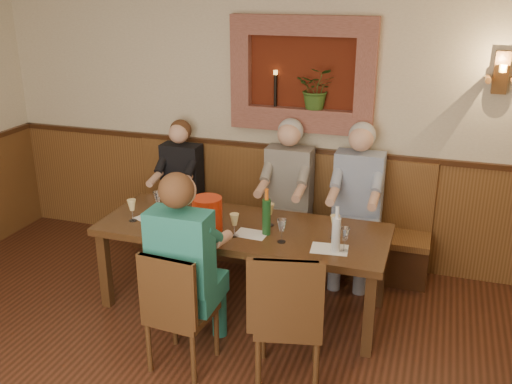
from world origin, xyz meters
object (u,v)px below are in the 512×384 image
at_px(bench, 274,229).
at_px(person_bench_left, 180,199).
at_px(dining_table, 243,235).
at_px(chair_near_right, 288,342).
at_px(person_chair_front, 188,282).
at_px(spittoon_bucket, 207,214).
at_px(water_bottle, 336,234).
at_px(person_bench_right, 355,216).
at_px(wine_bottle_green_a, 266,216).
at_px(chair_near_left, 182,332).
at_px(person_bench_mid, 286,208).
at_px(wine_bottle_green_b, 181,198).

relative_size(bench, person_bench_left, 2.18).
xyz_separation_m(dining_table, bench, (0.00, 0.94, -0.35)).
xyz_separation_m(chair_near_right, person_chair_front, (-0.77, 0.05, 0.32)).
bearing_deg(spittoon_bucket, water_bottle, -4.01).
height_order(dining_table, water_bottle, water_bottle).
distance_m(person_chair_front, water_bottle, 1.15).
relative_size(bench, person_bench_right, 2.02).
xyz_separation_m(person_bench_right, wine_bottle_green_a, (-0.58, -0.92, 0.29)).
distance_m(dining_table, wine_bottle_green_a, 0.34).
bearing_deg(bench, person_bench_left, -173.96).
bearing_deg(spittoon_bucket, chair_near_left, -82.52).
bearing_deg(chair_near_left, person_bench_right, 65.51).
bearing_deg(wine_bottle_green_a, chair_near_right, -61.96).
xyz_separation_m(person_bench_left, person_bench_right, (1.80, -0.00, 0.05)).
bearing_deg(spittoon_bucket, dining_table, 30.35).
xyz_separation_m(person_bench_left, spittoon_bucket, (0.73, -0.99, 0.32)).
height_order(person_chair_front, wine_bottle_green_a, person_chair_front).
bearing_deg(person_bench_right, spittoon_bucket, -137.23).
xyz_separation_m(dining_table, wine_bottle_green_a, (0.23, -0.08, 0.23)).
relative_size(person_chair_front, wine_bottle_green_a, 3.84).
xyz_separation_m(chair_near_left, water_bottle, (0.97, 0.69, 0.62)).
bearing_deg(person_chair_front, water_bottle, 29.79).
distance_m(chair_near_right, person_bench_left, 2.33).
height_order(chair_near_left, wine_bottle_green_a, wine_bottle_green_a).
bearing_deg(person_bench_left, person_bench_right, -0.11).
height_order(person_bench_left, person_chair_front, person_chair_front).
distance_m(dining_table, person_bench_left, 1.30).
bearing_deg(person_bench_mid, wine_bottle_green_a, -84.76).
height_order(person_bench_left, spittoon_bucket, person_bench_left).
height_order(dining_table, bench, bench).
xyz_separation_m(chair_near_left, person_bench_left, (-0.83, 1.75, 0.29)).
distance_m(chair_near_left, wine_bottle_green_b, 1.28).
height_order(person_bench_right, person_chair_front, person_bench_right).
distance_m(person_bench_right, person_chair_front, 1.88).
bearing_deg(person_bench_right, chair_near_right, -96.40).
bearing_deg(person_bench_left, water_bottle, -30.48).
bearing_deg(person_bench_left, bench, 6.04).
bearing_deg(person_bench_mid, dining_table, -99.95).
xyz_separation_m(bench, person_bench_left, (-0.98, -0.10, 0.24)).
relative_size(bench, person_bench_mid, 2.04).
xyz_separation_m(person_chair_front, wine_bottle_green_a, (0.38, 0.70, 0.29)).
bearing_deg(wine_bottle_green_b, wine_bottle_green_a, -12.49).
relative_size(person_bench_mid, wine_bottle_green_b, 4.07).
height_order(bench, person_bench_left, person_bench_left).
relative_size(chair_near_right, person_bench_mid, 0.70).
xyz_separation_m(person_bench_mid, wine_bottle_green_a, (0.08, -0.92, 0.30)).
relative_size(dining_table, wine_bottle_green_a, 6.21).
distance_m(wine_bottle_green_a, wine_bottle_green_b, 0.86).
height_order(dining_table, person_chair_front, person_chair_front).
bearing_deg(person_bench_mid, chair_near_left, -99.67).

